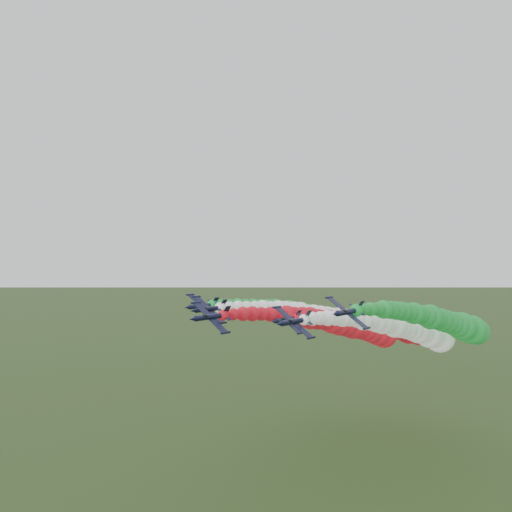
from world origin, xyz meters
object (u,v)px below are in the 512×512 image
Objects in this scene: jet_outer_left at (323,317)px; jet_trail at (388,327)px; jet_lead at (348,326)px; jet_inner_left at (337,320)px; jet_outer_right at (449,323)px; jet_inner_right at (411,330)px.

jet_trail is (18.07, 6.77, -2.37)m from jet_outer_left.
jet_lead is 20.95m from jet_trail.
jet_inner_left is at bearing -30.60° from jet_outer_left.
jet_outer_right is at bearing -1.92° from jet_outer_left.
jet_inner_left is 1.00× the size of jet_outer_right.
jet_inner_left is at bearing -174.43° from jet_outer_right.
jet_inner_left reaches higher than jet_inner_right.
jet_outer_right reaches higher than jet_inner_left.
jet_inner_right is at bearing -159.24° from jet_outer_right.
jet_trail is (-10.97, 11.37, -1.16)m from jet_inner_right.
jet_outer_right reaches higher than jet_trail.
jet_inner_left is 1.00× the size of jet_trail.
jet_lead reaches higher than jet_trail.
jet_trail is (2.57, 20.69, -2.11)m from jet_lead.
jet_outer_left is (-29.04, 4.61, 1.21)m from jet_inner_right.
jet_inner_left is at bearing 130.63° from jet_lead.
jet_inner_left is at bearing 179.09° from jet_inner_right.
jet_outer_right is (37.84, -1.27, 0.97)m from jet_outer_left.
jet_outer_left is at bearing 149.40° from jet_inner_left.
jet_lead is 25.71m from jet_outer_right.
jet_lead is at bearing -97.09° from jet_trail.
jet_lead is at bearing -150.48° from jet_outer_right.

